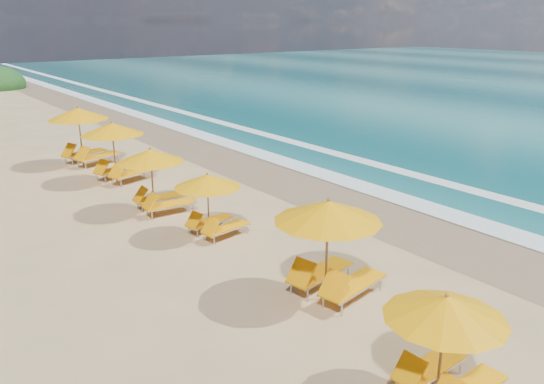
# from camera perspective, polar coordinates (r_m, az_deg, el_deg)

# --- Properties ---
(ground) EXTENTS (160.00, 160.00, 0.00)m
(ground) POSITION_cam_1_polar(r_m,az_deg,el_deg) (17.04, 0.00, -3.85)
(ground) COLOR tan
(ground) RESTS_ON ground
(wet_sand) EXTENTS (4.00, 160.00, 0.01)m
(wet_sand) POSITION_cam_1_polar(r_m,az_deg,el_deg) (19.56, 9.43, -1.24)
(wet_sand) COLOR #867150
(wet_sand) RESTS_ON ground
(surf_foam) EXTENTS (4.00, 160.00, 0.01)m
(surf_foam) POSITION_cam_1_polar(r_m,az_deg,el_deg) (21.50, 14.45, 0.22)
(surf_foam) COLOR white
(surf_foam) RESTS_ON ground
(station_1) EXTENTS (2.27, 2.11, 2.06)m
(station_1) POSITION_cam_1_polar(r_m,az_deg,el_deg) (9.79, 17.90, -14.46)
(station_1) COLOR olive
(station_1) RESTS_ON ground
(station_2) EXTENTS (2.98, 2.85, 2.49)m
(station_2) POSITION_cam_1_polar(r_m,az_deg,el_deg) (12.54, 6.30, -5.16)
(station_2) COLOR olive
(station_2) RESTS_ON ground
(station_3) EXTENTS (2.37, 2.25, 2.01)m
(station_3) POSITION_cam_1_polar(r_m,az_deg,el_deg) (16.20, -6.28, -0.87)
(station_3) COLOR olive
(station_3) RESTS_ON ground
(station_4) EXTENTS (2.50, 2.33, 2.26)m
(station_4) POSITION_cam_1_polar(r_m,az_deg,el_deg) (18.56, -11.96, 1.67)
(station_4) COLOR olive
(station_4) RESTS_ON ground
(station_5) EXTENTS (3.14, 3.05, 2.49)m
(station_5) POSITION_cam_1_polar(r_m,az_deg,el_deg) (22.54, -15.84, 4.49)
(station_5) COLOR olive
(station_5) RESTS_ON ground
(station_6) EXTENTS (3.31, 3.20, 2.66)m
(station_6) POSITION_cam_1_polar(r_m,az_deg,el_deg) (25.74, -19.06, 5.97)
(station_6) COLOR olive
(station_6) RESTS_ON ground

